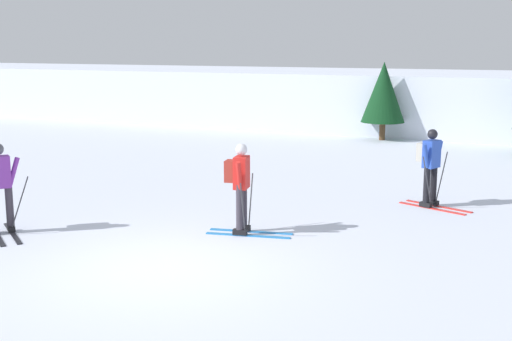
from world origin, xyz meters
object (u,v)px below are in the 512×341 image
(skier_red, at_px, (240,184))
(conifer_far_centre, at_px, (383,92))
(skier_blue, at_px, (430,164))
(skier_purple, at_px, (0,183))

(skier_red, distance_m, conifer_far_centre, 13.61)
(skier_blue, bearing_deg, skier_purple, -141.82)
(skier_blue, xyz_separation_m, conifer_far_centre, (-3.52, 9.92, 0.81))
(skier_blue, height_order, skier_purple, same)
(skier_red, height_order, conifer_far_centre, conifer_far_centre)
(skier_purple, bearing_deg, skier_blue, 38.18)
(skier_purple, distance_m, conifer_far_centre, 15.77)
(skier_blue, relative_size, conifer_far_centre, 0.60)
(skier_purple, bearing_deg, skier_red, 23.62)
(skier_red, height_order, skier_purple, same)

